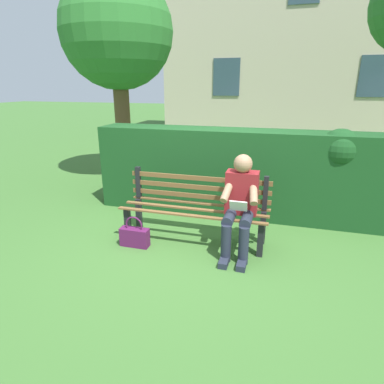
# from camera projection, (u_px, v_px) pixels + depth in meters

# --- Properties ---
(ground) EXTENTS (60.00, 60.00, 0.00)m
(ground) POSITION_uv_depth(u_px,v_px,m) (194.00, 240.00, 4.25)
(ground) COLOR #3D6B2D
(park_bench) EXTENTS (1.88, 0.50, 0.88)m
(park_bench) POSITION_uv_depth(u_px,v_px,m) (196.00, 206.00, 4.19)
(park_bench) COLOR black
(park_bench) RESTS_ON ground
(person_seated) EXTENTS (0.44, 0.73, 1.18)m
(person_seated) POSITION_uv_depth(u_px,v_px,m) (240.00, 202.00, 3.81)
(person_seated) COLOR maroon
(person_seated) RESTS_ON ground
(hedge_backdrop) EXTENTS (4.47, 0.67, 1.39)m
(hedge_backdrop) POSITION_uv_depth(u_px,v_px,m) (242.00, 171.00, 4.95)
(hedge_backdrop) COLOR #19471E
(hedge_backdrop) RESTS_ON ground
(tree) EXTENTS (2.29, 2.18, 4.01)m
(tree) POSITION_uv_depth(u_px,v_px,m) (114.00, 36.00, 6.37)
(tree) COLOR brown
(tree) RESTS_ON ground
(building_facade) EXTENTS (9.04, 3.22, 7.78)m
(building_facade) POSITION_uv_depth(u_px,v_px,m) (301.00, 25.00, 11.23)
(building_facade) COLOR #BCAD93
(building_facade) RESTS_ON ground
(handbag) EXTENTS (0.37, 0.13, 0.40)m
(handbag) POSITION_uv_depth(u_px,v_px,m) (135.00, 236.00, 4.07)
(handbag) COLOR #59194C
(handbag) RESTS_ON ground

